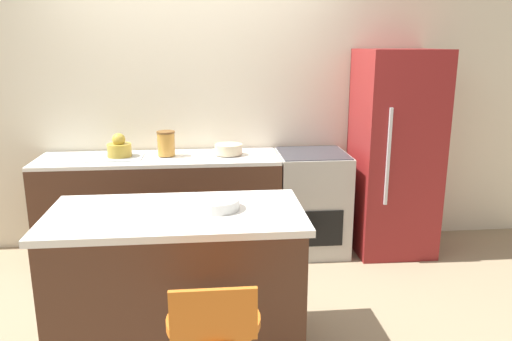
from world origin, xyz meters
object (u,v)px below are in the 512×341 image
Objects in this scene: refrigerator at (394,153)px; mixing_bowl at (228,149)px; oven_range at (311,202)px; kettle at (119,148)px.

refrigerator is 1.43m from mixing_bowl.
kettle is (-1.62, 0.01, 0.52)m from oven_range.
refrigerator reaches higher than oven_range.
kettle is 0.85× the size of mixing_bowl.
refrigerator is 2.34m from kettle.
mixing_bowl is (-0.72, 0.01, 0.49)m from oven_range.
oven_range is 3.82× the size of mixing_bowl.
kettle is at bearing 178.94° from refrigerator.
refrigerator is at bearing -1.72° from mixing_bowl.
kettle is (-2.33, 0.04, 0.09)m from refrigerator.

